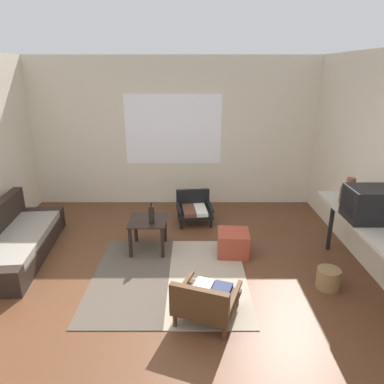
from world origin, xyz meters
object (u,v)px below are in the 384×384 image
at_px(crt_television, 371,204).
at_px(armchair_by_window, 195,208).
at_px(ottoman_orange, 234,243).
at_px(coffee_table, 150,226).
at_px(glass_bottle, 153,214).
at_px(clay_vase, 351,194).
at_px(armchair_striped_foreground, 207,300).
at_px(couch, 16,242).
at_px(console_shelf, 364,224).
at_px(wicker_basket, 330,279).

bearing_deg(crt_television, armchair_by_window, 135.02).
bearing_deg(ottoman_orange, coffee_table, 173.50).
bearing_deg(crt_television, coffee_table, 160.49).
distance_m(ottoman_orange, glass_bottle, 1.20).
xyz_separation_m(coffee_table, clay_vase, (2.58, -0.40, 0.62)).
bearing_deg(crt_television, glass_bottle, 162.58).
relative_size(armchair_striped_foreground, crt_television, 1.61).
bearing_deg(ottoman_orange, armchair_by_window, 115.14).
relative_size(armchair_striped_foreground, glass_bottle, 2.52).
distance_m(couch, glass_bottle, 1.93).
xyz_separation_m(couch, armchair_striped_foreground, (2.58, -1.33, 0.03)).
bearing_deg(console_shelf, ottoman_orange, 153.25).
height_order(console_shelf, wicker_basket, console_shelf).
height_order(couch, armchair_by_window, couch).
bearing_deg(glass_bottle, clay_vase, -6.23).
bearing_deg(crt_television, ottoman_orange, 150.72).
height_order(armchair_striped_foreground, crt_television, crt_television).
height_order(crt_television, wicker_basket, crt_television).
distance_m(console_shelf, crt_television, 0.28).
xyz_separation_m(armchair_striped_foreground, wicker_basket, (1.47, 0.58, -0.12)).
bearing_deg(console_shelf, clay_vase, 90.00).
distance_m(couch, armchair_by_window, 2.76).
distance_m(armchair_by_window, glass_bottle, 1.32).
distance_m(clay_vase, wicker_basket, 1.08).
xyz_separation_m(clay_vase, wicker_basket, (-0.35, -0.54, -0.86)).
height_order(armchair_striped_foreground, console_shelf, console_shelf).
height_order(console_shelf, glass_bottle, console_shelf).
distance_m(console_shelf, glass_bottle, 2.62).
height_order(armchair_by_window, ottoman_orange, armchair_by_window).
bearing_deg(glass_bottle, crt_television, -17.42).
xyz_separation_m(crt_television, glass_bottle, (-2.51, 0.79, -0.46)).
xyz_separation_m(armchair_striped_foreground, console_shelf, (1.83, 0.69, 0.53)).
bearing_deg(coffee_table, armchair_striped_foreground, -63.66).
relative_size(console_shelf, wicker_basket, 6.66).
relative_size(couch, console_shelf, 1.15).
xyz_separation_m(crt_television, clay_vase, (0.00, 0.51, -0.07)).
bearing_deg(coffee_table, crt_television, -19.51).
bearing_deg(coffee_table, wicker_basket, -22.99).
bearing_deg(crt_television, clay_vase, 89.65).
xyz_separation_m(couch, console_shelf, (4.41, -0.64, 0.56)).
xyz_separation_m(console_shelf, glass_bottle, (-2.51, 0.71, -0.18)).
relative_size(armchair_striped_foreground, wicker_basket, 2.89).
relative_size(armchair_by_window, wicker_basket, 2.33).
bearing_deg(glass_bottle, armchair_striped_foreground, -63.88).
height_order(ottoman_orange, crt_television, crt_television).
relative_size(coffee_table, crt_television, 1.15).
xyz_separation_m(couch, armchair_by_window, (2.48, 1.21, 0.03)).
bearing_deg(armchair_striped_foreground, coffee_table, 116.34).
distance_m(armchair_striped_foreground, wicker_basket, 1.59).
relative_size(armchair_striped_foreground, ottoman_orange, 1.83).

